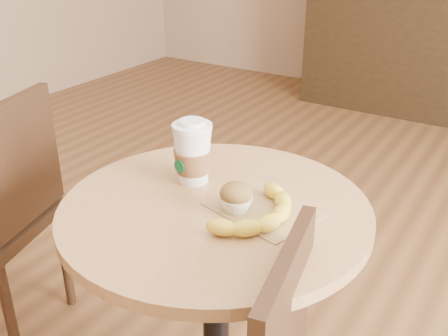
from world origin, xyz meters
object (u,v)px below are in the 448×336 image
at_px(muffin, 236,197).
at_px(cafe_table, 216,274).
at_px(coffee_cup, 193,155).
at_px(chair_left, 0,212).
at_px(banana, 261,212).

bearing_deg(muffin, cafe_table, 179.23).
distance_m(coffee_cup, muffin, 0.19).
height_order(cafe_table, chair_left, chair_left).
bearing_deg(chair_left, banana, 75.38).
bearing_deg(cafe_table, coffee_cup, 147.63).
bearing_deg(coffee_cup, chair_left, -162.51).
bearing_deg(chair_left, cafe_table, 75.98).
bearing_deg(banana, muffin, -172.76).
height_order(coffee_cup, muffin, coffee_cup).
xyz_separation_m(coffee_cup, muffin, (0.17, -0.07, -0.04)).
relative_size(cafe_table, banana, 2.71).
distance_m(chair_left, banana, 1.00).
relative_size(coffee_cup, muffin, 2.14).
bearing_deg(cafe_table, chair_left, -177.33).
relative_size(cafe_table, chair_left, 0.85).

